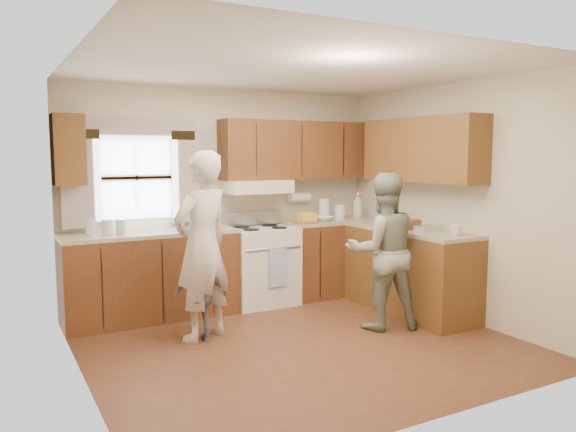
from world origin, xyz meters
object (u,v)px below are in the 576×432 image
woman_left (202,246)px  woman_right (383,251)px  child (200,296)px  stove (261,264)px

woman_left → woman_right: size_ratio=1.14×
child → woman_left: bearing=-126.7°
woman_right → stove: bearing=-47.0°
woman_left → woman_right: (1.71, -0.54, -0.11)m
woman_left → stove: bearing=-164.0°
stove → woman_right: (0.67, -1.42, 0.32)m
stove → child: bearing=-139.2°
woman_left → woman_right: 1.80m
stove → woman_left: 1.43m
woman_right → child: bearing=2.4°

